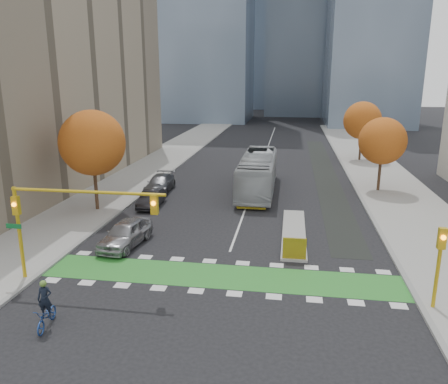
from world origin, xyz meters
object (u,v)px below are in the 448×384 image
(hazard_board, at_px, (294,249))
(bus, at_px, (258,173))
(traffic_signal_east, at_px, (440,256))
(traffic_signal_west, at_px, (62,211))
(parked_car_c, at_px, (160,183))
(tree_west, at_px, (92,143))
(cyclist, at_px, (46,312))
(tree_east_far, at_px, (362,120))
(parked_car_b, at_px, (151,198))
(parked_car_a, at_px, (125,233))
(tree_east_near, at_px, (382,141))

(hazard_board, relative_size, bus, 0.11)
(traffic_signal_east, height_order, bus, traffic_signal_east)
(traffic_signal_west, bearing_deg, hazard_board, 21.55)
(parked_car_c, bearing_deg, tree_west, -117.91)
(hazard_board, xyz_separation_m, cyclist, (-10.76, -8.86, -0.05))
(traffic_signal_west, distance_m, cyclist, 5.42)
(tree_east_far, distance_m, parked_car_c, 28.95)
(hazard_board, bearing_deg, parked_car_c, 131.01)
(parked_car_b, bearing_deg, tree_west, -157.08)
(traffic_signal_east, bearing_deg, tree_east_far, 87.03)
(parked_car_b, xyz_separation_m, parked_car_c, (-0.76, 5.00, 0.07))
(hazard_board, relative_size, traffic_signal_west, 0.16)
(traffic_signal_east, height_order, parked_car_b, traffic_signal_east)
(hazard_board, height_order, parked_car_b, hazard_board)
(traffic_signal_west, xyz_separation_m, parked_car_b, (-0.03, 14.34, -3.33))
(hazard_board, relative_size, parked_car_b, 0.33)
(bus, height_order, parked_car_c, bus)
(parked_car_a, bearing_deg, traffic_signal_east, -10.34)
(traffic_signal_east, xyz_separation_m, cyclist, (-17.26, -4.15, -1.99))
(tree_east_near, bearing_deg, hazard_board, -114.20)
(tree_west, relative_size, traffic_signal_west, 0.96)
(tree_east_far, bearing_deg, parked_car_c, -137.90)
(hazard_board, xyz_separation_m, traffic_signal_east, (6.50, -4.71, 1.93))
(cyclist, xyz_separation_m, parked_car_b, (-1.20, 18.49, -0.04))
(bus, xyz_separation_m, parked_car_b, (-8.51, -6.41, -1.13))
(tree_east_far, relative_size, traffic_signal_west, 0.90)
(parked_car_b, bearing_deg, tree_east_near, 20.88)
(traffic_signal_west, bearing_deg, parked_car_c, 92.34)
(tree_east_far, distance_m, traffic_signal_east, 38.64)
(tree_west, bearing_deg, cyclist, -72.54)
(hazard_board, xyz_separation_m, traffic_signal_west, (-11.93, -4.71, 3.23))
(tree_east_far, height_order, parked_car_a, tree_east_far)
(traffic_signal_west, bearing_deg, cyclist, -74.24)
(traffic_signal_east, xyz_separation_m, parked_car_b, (-18.46, 14.33, -2.03))
(bus, distance_m, parked_car_c, 9.44)
(tree_east_near, bearing_deg, tree_east_far, 88.21)
(tree_east_far, relative_size, bus, 0.58)
(hazard_board, distance_m, parked_car_b, 15.35)
(tree_west, bearing_deg, traffic_signal_west, -71.98)
(tree_west, xyz_separation_m, parked_car_b, (4.04, 1.82, -4.91))
(hazard_board, relative_size, tree_west, 0.17)
(hazard_board, distance_m, parked_car_a, 10.88)
(traffic_signal_east, xyz_separation_m, bus, (-9.95, 20.74, -0.89))
(cyclist, bearing_deg, tree_east_near, 46.51)
(traffic_signal_east, bearing_deg, hazard_board, 144.08)
(cyclist, xyz_separation_m, bus, (7.31, 24.90, 1.09))
(tree_east_far, bearing_deg, hazard_board, -104.12)
(tree_east_near, height_order, traffic_signal_west, tree_east_near)
(tree_west, distance_m, traffic_signal_west, 13.25)
(parked_car_a, height_order, parked_car_c, parked_car_a)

